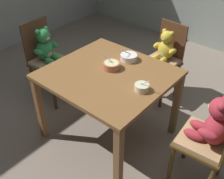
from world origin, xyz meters
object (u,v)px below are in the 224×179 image
Objects in this scene: porridge_bowl_cream_near_right at (142,87)px; porridge_bowl_white_far_center at (129,57)px; dining_table at (108,82)px; teddy_chair_near_left at (47,54)px; teddy_chair_near_right at (212,131)px; porridge_bowl_terracotta_center at (111,65)px; teddy_chair_far_center at (164,55)px.

porridge_bowl_white_far_center reaches higher than porridge_bowl_cream_near_right.
teddy_chair_near_left reaches higher than dining_table.
dining_table is 1.15× the size of teddy_chair_near_right.
teddy_chair_near_left is 1.91m from teddy_chair_near_right.
dining_table is 0.32m from porridge_bowl_white_far_center.
teddy_chair_near_right is at bearing 4.05° from dining_table.
dining_table is 0.15m from porridge_bowl_terracotta_center.
porridge_bowl_cream_near_right is 0.76× the size of porridge_bowl_white_far_center.
porridge_bowl_terracotta_center is (-0.06, -0.84, 0.22)m from teddy_chair_far_center.
dining_table is 0.96m from teddy_chair_near_right.
porridge_bowl_cream_near_right is at bearing 4.71° from teddy_chair_near_right.
teddy_chair_near_right is 5.61× the size of porridge_bowl_terracotta_center.
teddy_chair_near_left reaches higher than porridge_bowl_terracotta_center.
teddy_chair_near_left is at bearing -43.92° from teddy_chair_far_center.
teddy_chair_near_left reaches higher than porridge_bowl_white_far_center.
teddy_chair_near_left is 5.74× the size of porridge_bowl_terracotta_center.
teddy_chair_far_center is at bearing 87.81° from dining_table.
dining_table is at bearing 176.02° from porridge_bowl_cream_near_right.
porridge_bowl_terracotta_center is at bearing 110.40° from dining_table.
teddy_chair_near_left is 1.35m from porridge_bowl_cream_near_right.
dining_table is 0.96m from teddy_chair_near_left.
teddy_chair_near_right reaches higher than porridge_bowl_cream_near_right.
teddy_chair_near_left is at bearing 176.45° from dining_table.
dining_table is 1.16× the size of teddy_chair_far_center.
teddy_chair_near_left is at bearing -4.19° from teddy_chair_near_right.
teddy_chair_far_center reaches higher than porridge_bowl_cream_near_right.
porridge_bowl_terracotta_center is at bearing -2.21° from teddy_chair_near_left.
teddy_chair_near_left is 1.02× the size of teddy_chair_near_right.
porridge_bowl_white_far_center is at bearing -17.81° from teddy_chair_near_right.
teddy_chair_near_right is at bearing -0.42° from porridge_bowl_terracotta_center.
porridge_bowl_cream_near_right is (0.34, -0.94, 0.22)m from teddy_chair_far_center.
dining_table is 1.13× the size of teddy_chair_near_left.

